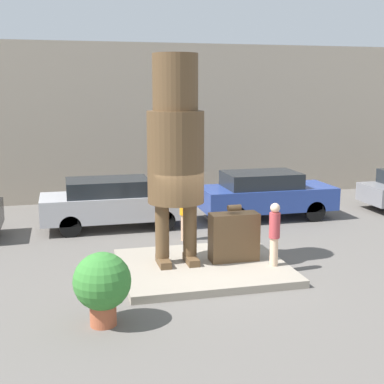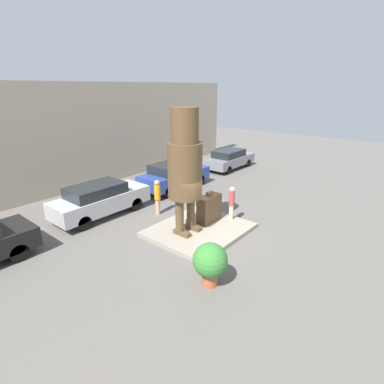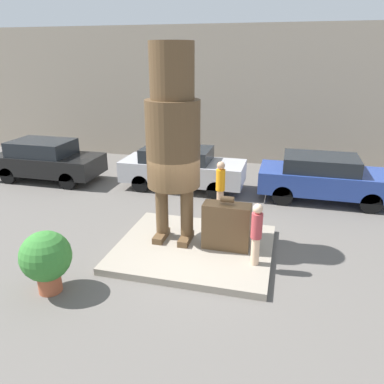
{
  "view_description": "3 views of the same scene",
  "coord_description": "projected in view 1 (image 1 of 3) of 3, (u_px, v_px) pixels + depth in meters",
  "views": [
    {
      "loc": [
        -3.35,
        -12.32,
        4.48
      ],
      "look_at": [
        -0.22,
        0.25,
        1.97
      ],
      "focal_mm": 50.0,
      "sensor_mm": 36.0,
      "label": 1
    },
    {
      "loc": [
        -9.25,
        -7.31,
        6.02
      ],
      "look_at": [
        -0.2,
        0.26,
        1.84
      ],
      "focal_mm": 28.0,
      "sensor_mm": 36.0,
      "label": 2
    },
    {
      "loc": [
        2.18,
        -8.66,
        5.01
      ],
      "look_at": [
        -0.01,
        -0.19,
        1.77
      ],
      "focal_mm": 35.0,
      "sensor_mm": 36.0,
      "label": 3
    }
  ],
  "objects": [
    {
      "name": "giant_suitcase",
      "position": [
        234.0,
        236.0,
        13.54
      ],
      "size": [
        1.23,
        0.52,
        1.44
      ],
      "color": "brown",
      "rests_on": "pedestal"
    },
    {
      "name": "statue_figure",
      "position": [
        176.0,
        144.0,
        12.89
      ],
      "size": [
        1.38,
        1.38,
        5.12
      ],
      "color": "brown",
      "rests_on": "pedestal"
    },
    {
      "name": "pedestal",
      "position": [
        203.0,
        267.0,
        13.37
      ],
      "size": [
        4.09,
        3.51,
        0.18
      ],
      "color": "gray",
      "rests_on": "ground_plane"
    },
    {
      "name": "building_backdrop",
      "position": [
        143.0,
        122.0,
        21.77
      ],
      "size": [
        28.0,
        0.6,
        6.28
      ],
      "color": "tan",
      "rests_on": "ground_plane"
    },
    {
      "name": "parked_car_blue",
      "position": [
        265.0,
        194.0,
        18.66
      ],
      "size": [
        4.63,
        1.9,
        1.65
      ],
      "color": "#284293",
      "rests_on": "ground_plane"
    },
    {
      "name": "tourist",
      "position": [
        274.0,
        232.0,
        13.06
      ],
      "size": [
        0.27,
        0.27,
        1.58
      ],
      "color": "beige",
      "rests_on": "pedestal"
    },
    {
      "name": "worker_hivis",
      "position": [
        185.0,
        209.0,
        15.89
      ],
      "size": [
        0.3,
        0.3,
        1.77
      ],
      "color": "tan",
      "rests_on": "ground_plane"
    },
    {
      "name": "ground_plane",
      "position": [
        203.0,
        271.0,
        13.39
      ],
      "size": [
        60.0,
        60.0,
        0.0
      ],
      "primitive_type": "plane",
      "color": "#605B56"
    },
    {
      "name": "parked_car_silver",
      "position": [
        114.0,
        202.0,
        17.37
      ],
      "size": [
        4.75,
        1.77,
        1.63
      ],
      "color": "#B7B7BC",
      "rests_on": "ground_plane"
    },
    {
      "name": "planter_pot",
      "position": [
        102.0,
        284.0,
        10.15
      ],
      "size": [
        1.11,
        1.11,
        1.45
      ],
      "color": "#AD5638",
      "rests_on": "ground_plane"
    }
  ]
}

